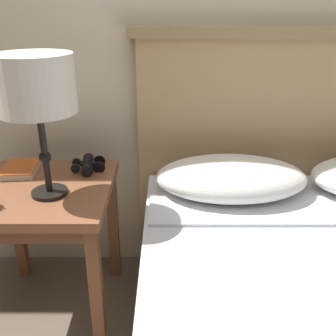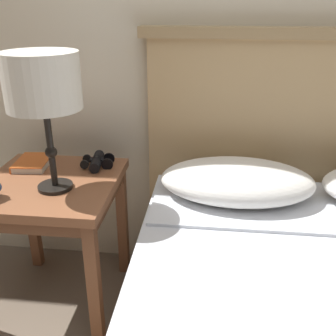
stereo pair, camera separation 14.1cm
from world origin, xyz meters
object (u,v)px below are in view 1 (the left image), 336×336
(nightstand, at_px, (47,206))
(book_on_nightstand, at_px, (22,169))
(table_lamp, at_px, (38,87))
(binoculars_pair, at_px, (90,164))

(nightstand, height_order, book_on_nightstand, book_on_nightstand)
(table_lamp, distance_m, binoculars_pair, 0.44)
(nightstand, relative_size, book_on_nightstand, 3.06)
(book_on_nightstand, bearing_deg, nightstand, -46.54)
(nightstand, bearing_deg, binoculars_pair, 48.49)
(book_on_nightstand, xyz_separation_m, binoculars_pair, (0.28, 0.03, 0.01))
(table_lamp, distance_m, book_on_nightstand, 0.46)
(book_on_nightstand, distance_m, binoculars_pair, 0.28)
(binoculars_pair, bearing_deg, table_lamp, -114.03)
(binoculars_pair, bearing_deg, book_on_nightstand, -174.34)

